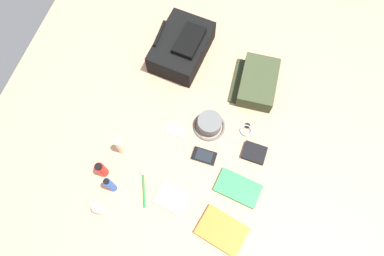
{
  "coord_description": "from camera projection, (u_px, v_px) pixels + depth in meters",
  "views": [
    {
      "loc": [
        -0.56,
        -0.18,
        1.57
      ],
      "look_at": [
        0.0,
        0.0,
        0.04
      ],
      "focal_mm": 31.53,
      "sensor_mm": 36.0,
      "label": 1
    }
  ],
  "objects": [
    {
      "name": "ground_plane",
      "position": [
        192.0,
        132.0,
        1.69
      ],
      "size": [
        2.64,
        2.02,
        0.02
      ],
      "primitive_type": "cube",
      "color": "tan",
      "rests_on": "ground"
    },
    {
      "name": "backpack",
      "position": [
        182.0,
        47.0,
        1.77
      ],
      "size": [
        0.38,
        0.28,
        0.16
      ],
      "color": "black",
      "rests_on": "ground_plane"
    },
    {
      "name": "toiletry_pouch",
      "position": [
        257.0,
        82.0,
        1.72
      ],
      "size": [
        0.29,
        0.23,
        0.09
      ],
      "color": "#384228",
      "rests_on": "ground_plane"
    },
    {
      "name": "bucket_hat",
      "position": [
        209.0,
        124.0,
        1.65
      ],
      "size": [
        0.16,
        0.16,
        0.07
      ],
      "color": "slate",
      "rests_on": "ground_plane"
    },
    {
      "name": "toothpaste_tube",
      "position": [
        100.0,
        209.0,
        1.48
      ],
      "size": [
        0.05,
        0.05,
        0.12
      ],
      "color": "white",
      "rests_on": "ground_plane"
    },
    {
      "name": "deodorant_spray",
      "position": [
        110.0,
        185.0,
        1.5
      ],
      "size": [
        0.03,
        0.03,
        0.16
      ],
      "color": "blue",
      "rests_on": "ground_plane"
    },
    {
      "name": "sunscreen_spray",
      "position": [
        101.0,
        170.0,
        1.55
      ],
      "size": [
        0.04,
        0.04,
        0.12
      ],
      "color": "red",
      "rests_on": "ground_plane"
    },
    {
      "name": "lotion_bottle",
      "position": [
        120.0,
        146.0,
        1.57
      ],
      "size": [
        0.03,
        0.03,
        0.15
      ],
      "color": "beige",
      "rests_on": "ground_plane"
    },
    {
      "name": "paperback_novel",
      "position": [
        222.0,
        231.0,
        1.49
      ],
      "size": [
        0.19,
        0.24,
        0.02
      ],
      "color": "orange",
      "rests_on": "ground_plane"
    },
    {
      "name": "travel_guidebook",
      "position": [
        238.0,
        188.0,
        1.56
      ],
      "size": [
        0.15,
        0.22,
        0.02
      ],
      "color": "#2D934C",
      "rests_on": "ground_plane"
    },
    {
      "name": "cell_phone",
      "position": [
        204.0,
        156.0,
        1.62
      ],
      "size": [
        0.07,
        0.11,
        0.01
      ],
      "color": "black",
      "rests_on": "ground_plane"
    },
    {
      "name": "media_player",
      "position": [
        175.0,
        131.0,
        1.67
      ],
      "size": [
        0.05,
        0.08,
        0.01
      ],
      "color": "#B7B7BC",
      "rests_on": "ground_plane"
    },
    {
      "name": "wristwatch",
      "position": [
        246.0,
        130.0,
        1.67
      ],
      "size": [
        0.07,
        0.06,
        0.01
      ],
      "color": "#99999E",
      "rests_on": "ground_plane"
    },
    {
      "name": "toothbrush",
      "position": [
        144.0,
        186.0,
        1.57
      ],
      "size": [
        0.17,
        0.08,
        0.02
      ],
      "color": "#198C33",
      "rests_on": "ground_plane"
    },
    {
      "name": "wallet",
      "position": [
        254.0,
        153.0,
        1.62
      ],
      "size": [
        0.09,
        0.11,
        0.02
      ],
      "primitive_type": "cube",
      "rotation": [
        0.0,
        0.0,
        -0.04
      ],
      "color": "black",
      "rests_on": "ground_plane"
    },
    {
      "name": "notepad",
      "position": [
        172.0,
        198.0,
        1.55
      ],
      "size": [
        0.14,
        0.17,
        0.02
      ],
      "primitive_type": "cube",
      "rotation": [
        0.0,
        0.0,
        -0.18
      ],
      "color": "beige",
      "rests_on": "ground_plane"
    }
  ]
}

